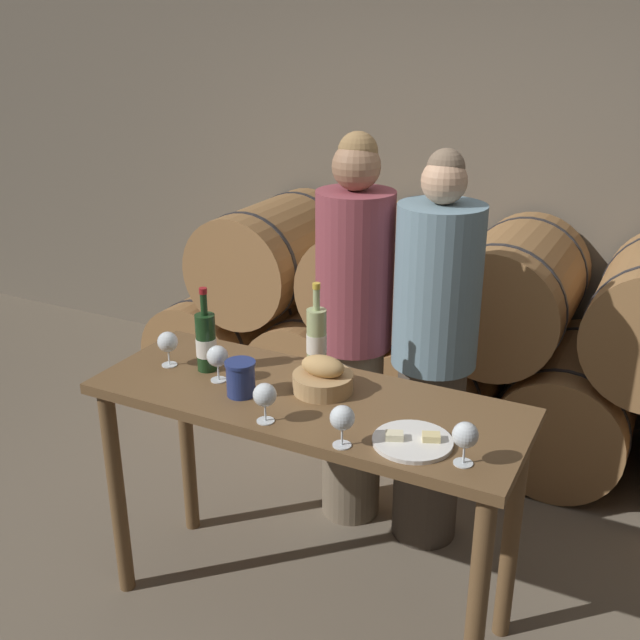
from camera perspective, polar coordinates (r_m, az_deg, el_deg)
ground_plane at (r=3.22m, az=-1.00°, el=-21.08°), size 10.00×10.00×0.00m
stone_wall_back at (r=4.47m, az=12.51°, el=13.57°), size 10.00×0.12×3.20m
barrel_stack at (r=4.19m, az=9.31°, el=-1.25°), size 3.53×0.93×1.23m
tasting_table at (r=2.75m, az=-1.11°, el=-8.77°), size 1.57×0.58×0.96m
person_left at (r=3.29m, az=2.57°, el=-1.05°), size 0.33×0.33×1.79m
person_right at (r=3.18m, az=8.65°, el=-2.74°), size 0.36×0.36×1.75m
wine_bottle_red at (r=2.85m, az=-8.68°, el=-1.65°), size 0.08×0.08×0.33m
wine_bottle_white at (r=2.84m, az=-0.27°, el=-1.37°), size 0.08×0.08×0.34m
blue_crock at (r=2.66m, az=-6.07°, el=-4.33°), size 0.11×0.11×0.13m
bread_basket at (r=2.68m, az=0.22°, el=-4.43°), size 0.22×0.22×0.14m
cheese_plate at (r=2.40m, az=7.07°, el=-9.13°), size 0.26×0.26×0.04m
wine_glass_far_left at (r=2.92m, az=-11.53°, el=-1.69°), size 0.08×0.08×0.14m
wine_glass_left at (r=2.77m, az=-7.82°, el=-2.80°), size 0.08×0.08×0.14m
wine_glass_center at (r=2.47m, az=-4.23°, el=-5.77°), size 0.08×0.08×0.14m
wine_glass_right at (r=2.33m, az=1.71°, el=-7.52°), size 0.08×0.08×0.14m
wine_glass_far_right at (r=2.28m, az=11.01°, el=-8.66°), size 0.08×0.08×0.14m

